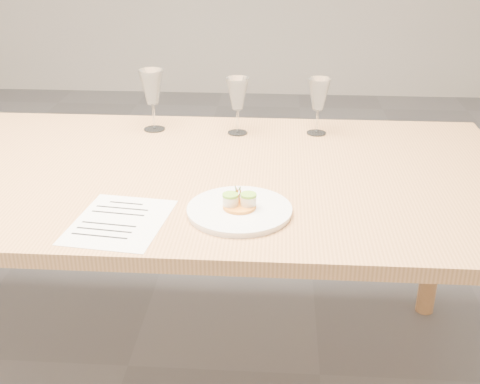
# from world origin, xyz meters

# --- Properties ---
(ground) EXTENTS (7.00, 7.00, 0.00)m
(ground) POSITION_xyz_m (0.00, 0.00, 0.00)
(ground) COLOR slate
(ground) RESTS_ON ground
(dining_table) EXTENTS (2.40, 1.00, 0.75)m
(dining_table) POSITION_xyz_m (0.00, 0.00, 0.68)
(dining_table) COLOR tan
(dining_table) RESTS_ON ground
(dinner_plate) EXTENTS (0.26, 0.26, 0.07)m
(dinner_plate) POSITION_xyz_m (0.41, -0.27, 0.76)
(dinner_plate) COLOR white
(dinner_plate) RESTS_ON dining_table
(recipe_sheet) EXTENTS (0.25, 0.30, 0.00)m
(recipe_sheet) POSITION_xyz_m (0.12, -0.34, 0.75)
(recipe_sheet) COLOR white
(recipe_sheet) RESTS_ON dining_table
(wine_glass_1) EXTENTS (0.08, 0.08, 0.21)m
(wine_glass_1) POSITION_xyz_m (0.07, 0.35, 0.90)
(wine_glass_1) COLOR white
(wine_glass_1) RESTS_ON dining_table
(wine_glass_2) EXTENTS (0.08, 0.08, 0.19)m
(wine_glass_2) POSITION_xyz_m (0.36, 0.33, 0.88)
(wine_glass_2) COLOR white
(wine_glass_2) RESTS_ON dining_table
(wine_glass_3) EXTENTS (0.08, 0.08, 0.19)m
(wine_glass_3) POSITION_xyz_m (0.63, 0.34, 0.88)
(wine_glass_3) COLOR white
(wine_glass_3) RESTS_ON dining_table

